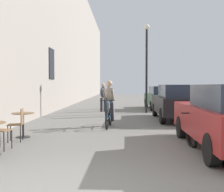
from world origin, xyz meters
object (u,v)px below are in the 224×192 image
object	(u,v)px
cafe_table_mid	(23,120)
pedestrian_mid	(103,96)
pedestrian_near	(109,97)
street_lamp	(147,57)
parked_motorcycle	(205,136)
parked_car_second	(178,102)
cyclist_on_bicycle	(109,105)
pedestrian_far	(109,95)
parked_car_third	(161,97)
cafe_chair_mid_toward_street	(18,122)

from	to	relation	value
cafe_table_mid	pedestrian_mid	bearing A→B (deg)	77.38
pedestrian_near	pedestrian_mid	size ratio (longest dim) A/B	1.03
pedestrian_near	street_lamp	world-z (taller)	street_lamp
cafe_table_mid	parked_motorcycle	world-z (taller)	parked_motorcycle
street_lamp	pedestrian_mid	bearing A→B (deg)	164.34
pedestrian_near	parked_car_second	world-z (taller)	pedestrian_near
parked_car_second	cyclist_on_bicycle	bearing A→B (deg)	-145.04
cafe_table_mid	street_lamp	xyz separation A→B (m)	(4.28, 7.44, 2.59)
pedestrian_near	street_lamp	distance (m)	3.47
cyclist_on_bicycle	pedestrian_near	bearing A→B (deg)	92.31
cyclist_on_bicycle	street_lamp	size ratio (longest dim) A/B	0.36
cafe_table_mid	cyclist_on_bicycle	xyz separation A→B (m)	(2.42, 2.21, 0.29)
pedestrian_far	parked_motorcycle	bearing A→B (deg)	-77.43
pedestrian_far	cafe_table_mid	bearing A→B (deg)	-102.12
cyclist_on_bicycle	pedestrian_near	xyz separation A→B (m)	(-0.14, 3.37, 0.15)
cyclist_on_bicycle	parked_car_third	world-z (taller)	cyclist_on_bicycle
cafe_table_mid	parked_car_second	bearing A→B (deg)	38.49
cafe_table_mid	parked_car_second	distance (m)	6.84
pedestrian_mid	parked_motorcycle	xyz separation A→B (m)	(2.89, -9.99, -0.52)
pedestrian_near	street_lamp	bearing A→B (deg)	43.04
pedestrian_near	cafe_chair_mid_toward_street	bearing A→B (deg)	-109.72
cyclist_on_bicycle	street_lamp	bearing A→B (deg)	70.48
cafe_table_mid	pedestrian_near	bearing A→B (deg)	67.70
cafe_chair_mid_toward_street	cafe_table_mid	bearing A→B (deg)	97.18
parked_car_second	parked_motorcycle	size ratio (longest dim) A/B	2.05
cafe_table_mid	pedestrian_near	distance (m)	6.05
pedestrian_mid	parked_motorcycle	world-z (taller)	pedestrian_mid
cyclist_on_bicycle	pedestrian_mid	world-z (taller)	cyclist_on_bicycle
parked_car_third	parked_car_second	bearing A→B (deg)	-91.25
parked_car_second	parked_car_third	size ratio (longest dim) A/B	1.05
cafe_table_mid	pedestrian_far	size ratio (longest dim) A/B	0.44
street_lamp	cafe_chair_mid_toward_street	bearing A→B (deg)	-117.62
pedestrian_far	street_lamp	size ratio (longest dim) A/B	0.34
pedestrian_mid	street_lamp	size ratio (longest dim) A/B	0.34
pedestrian_far	parked_car_second	world-z (taller)	pedestrian_far
street_lamp	cyclist_on_bicycle	bearing A→B (deg)	-109.52
cafe_table_mid	street_lamp	size ratio (longest dim) A/B	0.15
cafe_table_mid	pedestrian_near	xyz separation A→B (m)	(2.29, 5.58, 0.44)
cafe_chair_mid_toward_street	parked_car_second	distance (m)	7.17
pedestrian_far	parked_car_third	size ratio (longest dim) A/B	0.39
parked_car_second	parked_car_third	distance (m)	5.81
cafe_chair_mid_toward_street	pedestrian_mid	bearing A→B (deg)	78.69
cafe_chair_mid_toward_street	pedestrian_near	size ratio (longest dim) A/B	0.52
pedestrian_far	street_lamp	bearing A→B (deg)	-47.41
parked_car_second	pedestrian_far	bearing A→B (deg)	120.32
parked_motorcycle	pedestrian_far	bearing A→B (deg)	102.57
pedestrian_mid	parked_motorcycle	distance (m)	10.41
cafe_chair_mid_toward_street	pedestrian_mid	xyz separation A→B (m)	(1.75, 8.72, 0.41)
cafe_chair_mid_toward_street	parked_car_second	size ratio (longest dim) A/B	0.20
cafe_chair_mid_toward_street	parked_car_second	world-z (taller)	parked_car_second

